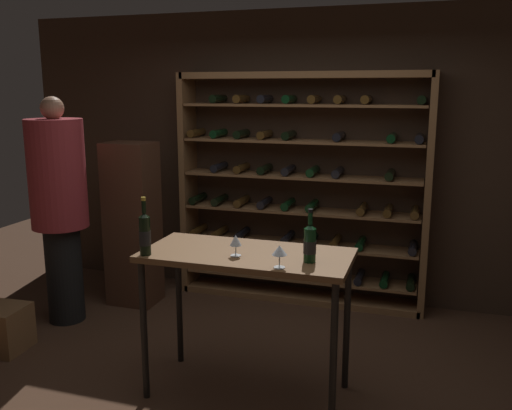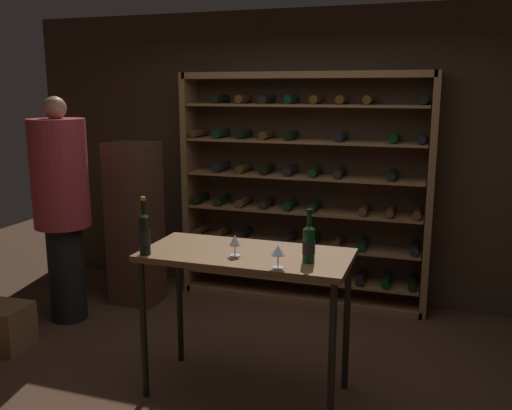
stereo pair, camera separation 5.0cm
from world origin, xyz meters
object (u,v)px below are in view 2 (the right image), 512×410
object	(u,v)px
wine_bottle_red_label	(144,233)
wine_rack	(301,191)
person_host_in_suit	(61,200)
tasting_table	(246,268)
wine_glass_stemmed_left	(278,251)
wine_glass_stemmed_center	(235,241)
display_cabinet	(135,224)
wine_bottle_green_slim	(309,243)

from	to	relation	value
wine_bottle_red_label	wine_rack	bearing A→B (deg)	75.51
person_host_in_suit	tasting_table	bearing A→B (deg)	-60.72
wine_bottle_red_label	wine_glass_stemmed_left	bearing A→B (deg)	0.20
wine_glass_stemmed_left	wine_glass_stemmed_center	bearing A→B (deg)	155.85
wine_bottle_red_label	wine_glass_stemmed_center	distance (m)	0.57
display_cabinet	wine_glass_stemmed_left	size ratio (longest dim) A/B	11.23
tasting_table	wine_rack	bearing A→B (deg)	92.36
wine_glass_stemmed_left	wine_glass_stemmed_center	distance (m)	0.35
display_cabinet	wine_bottle_red_label	distance (m)	1.79
wine_bottle_red_label	wine_glass_stemmed_center	size ratio (longest dim) A/B	2.73
person_host_in_suit	wine_glass_stemmed_left	distance (m)	2.38
wine_rack	person_host_in_suit	world-z (taller)	wine_rack
person_host_in_suit	wine_bottle_green_slim	distance (m)	2.46
wine_glass_stemmed_center	wine_bottle_red_label	bearing A→B (deg)	-165.02
wine_bottle_red_label	wine_glass_stemmed_left	size ratio (longest dim) A/B	2.72
display_cabinet	wine_rack	bearing A→B (deg)	20.29
tasting_table	wine_glass_stemmed_center	size ratio (longest dim) A/B	9.82
wine_bottle_green_slim	wine_bottle_red_label	world-z (taller)	wine_bottle_red_label
wine_rack	person_host_in_suit	bearing A→B (deg)	-148.84
wine_bottle_green_slim	person_host_in_suit	bearing A→B (deg)	162.58
wine_rack	tasting_table	size ratio (longest dim) A/B	1.76
display_cabinet	wine_glass_stemmed_center	world-z (taller)	display_cabinet
wine_rack	wine_bottle_red_label	bearing A→B (deg)	-104.49
tasting_table	display_cabinet	distance (m)	1.98
wine_bottle_green_slim	wine_glass_stemmed_left	xyz separation A→B (m)	(-0.14, -0.17, -0.02)
display_cabinet	wine_glass_stemmed_center	xyz separation A→B (m)	(1.51, -1.32, 0.31)
display_cabinet	wine_bottle_red_label	size ratio (longest dim) A/B	4.14
wine_rack	wine_bottle_red_label	xyz separation A→B (m)	(-0.52, -2.02, 0.05)
person_host_in_suit	display_cabinet	world-z (taller)	person_host_in_suit
display_cabinet	wine_bottle_red_label	bearing A→B (deg)	-57.04
display_cabinet	wine_bottle_green_slim	size ratio (longest dim) A/B	4.68
wine_rack	display_cabinet	distance (m)	1.60
wine_bottle_red_label	person_host_in_suit	bearing A→B (deg)	145.63
person_host_in_suit	wine_glass_stemmed_center	xyz separation A→B (m)	(1.87, -0.76, -0.00)
wine_bottle_green_slim	wine_glass_stemmed_left	size ratio (longest dim) A/B	2.40
wine_bottle_red_label	wine_glass_stemmed_left	xyz separation A→B (m)	(0.88, 0.00, -0.03)
person_host_in_suit	wine_glass_stemmed_left	size ratio (longest dim) A/B	14.30
wine_glass_stemmed_left	tasting_table	bearing A→B (deg)	139.36
display_cabinet	wine_bottle_red_label	xyz separation A→B (m)	(0.95, -1.47, 0.35)
tasting_table	wine_glass_stemmed_left	size ratio (longest dim) A/B	9.78
wine_rack	wine_bottle_red_label	size ratio (longest dim) A/B	6.34
wine_rack	wine_glass_stemmed_center	world-z (taller)	wine_rack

